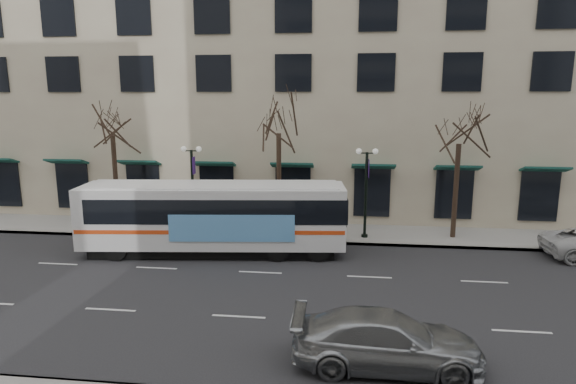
# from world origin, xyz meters

# --- Properties ---
(ground) EXTENTS (160.00, 160.00, 0.00)m
(ground) POSITION_xyz_m (0.00, 0.00, 0.00)
(ground) COLOR black
(ground) RESTS_ON ground
(sidewalk_far) EXTENTS (80.00, 4.00, 0.15)m
(sidewalk_far) POSITION_xyz_m (5.00, 9.00, 0.07)
(sidewalk_far) COLOR gray
(sidewalk_far) RESTS_ON ground
(building_hotel) EXTENTS (40.00, 20.00, 24.00)m
(building_hotel) POSITION_xyz_m (-2.00, 21.00, 12.00)
(building_hotel) COLOR tan
(building_hotel) RESTS_ON ground
(tree_far_left) EXTENTS (3.60, 3.60, 8.34)m
(tree_far_left) POSITION_xyz_m (-10.00, 8.80, 6.70)
(tree_far_left) COLOR black
(tree_far_left) RESTS_ON ground
(tree_far_mid) EXTENTS (3.60, 3.60, 8.55)m
(tree_far_mid) POSITION_xyz_m (0.00, 8.80, 6.91)
(tree_far_mid) COLOR black
(tree_far_mid) RESTS_ON ground
(tree_far_right) EXTENTS (3.60, 3.60, 8.06)m
(tree_far_right) POSITION_xyz_m (10.00, 8.80, 6.42)
(tree_far_right) COLOR black
(tree_far_right) RESTS_ON ground
(lamp_post_left) EXTENTS (1.22, 0.45, 5.21)m
(lamp_post_left) POSITION_xyz_m (-4.99, 8.20, 2.94)
(lamp_post_left) COLOR black
(lamp_post_left) RESTS_ON ground
(lamp_post_right) EXTENTS (1.22, 0.45, 5.21)m
(lamp_post_right) POSITION_xyz_m (5.01, 8.20, 2.94)
(lamp_post_right) COLOR black
(lamp_post_right) RESTS_ON ground
(city_bus) EXTENTS (13.68, 4.33, 3.65)m
(city_bus) POSITION_xyz_m (-2.77, 4.89, 1.99)
(city_bus) COLOR white
(city_bus) RESTS_ON ground
(silver_car) EXTENTS (5.72, 2.39, 1.65)m
(silver_car) POSITION_xyz_m (5.14, -5.01, 0.82)
(silver_car) COLOR #979A9E
(silver_car) RESTS_ON ground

